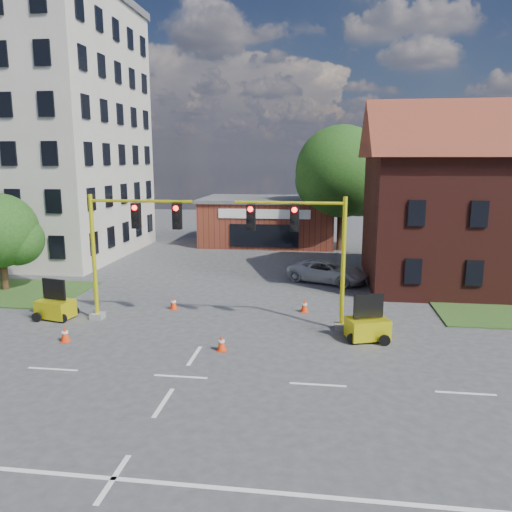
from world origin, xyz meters
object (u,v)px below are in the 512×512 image
trailer_east (368,326)px  trailer_west (55,307)px  signal_mast_east (307,246)px  pickup_white (328,271)px  signal_mast_west (125,242)px

trailer_east → trailer_west: bearing=157.2°
signal_mast_east → trailer_west: bearing=-179.0°
trailer_east → signal_mast_east: bearing=137.1°
trailer_east → pickup_white: bearing=80.0°
signal_mast_west → pickup_white: 13.80m
signal_mast_east → pickup_white: signal_mast_east is taller
trailer_west → trailer_east: size_ratio=0.96×
trailer_west → pickup_white: (13.50, 9.42, 0.10)m
signal_mast_east → trailer_west: (-12.43, -0.23, -3.31)m
trailer_west → signal_mast_west: bearing=16.2°
signal_mast_west → signal_mast_east: bearing=0.0°
signal_mast_east → pickup_white: 9.80m
signal_mast_west → trailer_west: signal_mast_west is taller
signal_mast_west → trailer_east: 11.98m
trailer_west → pickup_white: size_ratio=0.38×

